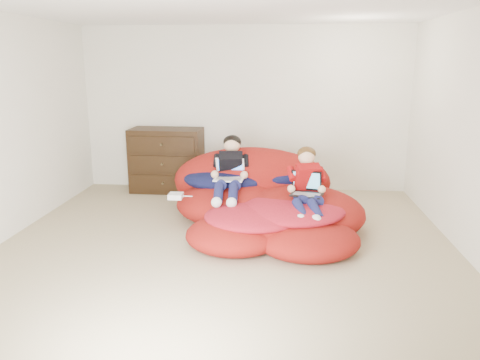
# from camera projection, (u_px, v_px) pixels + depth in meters

# --- Properties ---
(room_shell) EXTENTS (5.10, 5.10, 2.77)m
(room_shell) POSITION_uv_depth(u_px,v_px,m) (225.00, 228.00, 5.05)
(room_shell) COLOR tan
(room_shell) RESTS_ON ground
(dresser) EXTENTS (1.10, 0.62, 0.98)m
(dresser) POSITION_uv_depth(u_px,v_px,m) (167.00, 160.00, 7.22)
(dresser) COLOR black
(dresser) RESTS_ON ground
(beanbag_pile) EXTENTS (2.46, 2.32, 0.95)m
(beanbag_pile) POSITION_uv_depth(u_px,v_px,m) (263.00, 202.00, 5.76)
(beanbag_pile) COLOR #A21712
(beanbag_pile) RESTS_ON ground
(cream_pillow) EXTENTS (0.42, 0.27, 0.27)m
(cream_pillow) POSITION_uv_depth(u_px,v_px,m) (226.00, 162.00, 6.46)
(cream_pillow) COLOR white
(cream_pillow) RESTS_ON beanbag_pile
(older_boy) EXTENTS (0.33, 1.07, 0.69)m
(older_boy) POSITION_uv_depth(u_px,v_px,m) (230.00, 168.00, 5.80)
(older_boy) COLOR black
(older_boy) RESTS_ON beanbag_pile
(younger_boy) EXTENTS (0.38, 0.93, 0.69)m
(younger_boy) POSITION_uv_depth(u_px,v_px,m) (307.00, 182.00, 5.33)
(younger_boy) COLOR #AE0F10
(younger_boy) RESTS_ON beanbag_pile
(laptop_white) EXTENTS (0.37, 0.37, 0.24)m
(laptop_white) POSITION_uv_depth(u_px,v_px,m) (229.00, 173.00, 5.76)
(laptop_white) COLOR white
(laptop_white) RESTS_ON older_boy
(laptop_black) EXTENTS (0.40, 0.39, 0.25)m
(laptop_black) POSITION_uv_depth(u_px,v_px,m) (307.00, 188.00, 5.33)
(laptop_black) COLOR black
(laptop_black) RESTS_ON younger_boy
(power_adapter) EXTENTS (0.16, 0.16, 0.06)m
(power_adapter) POSITION_uv_depth(u_px,v_px,m) (176.00, 196.00, 5.53)
(power_adapter) COLOR white
(power_adapter) RESTS_ON beanbag_pile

